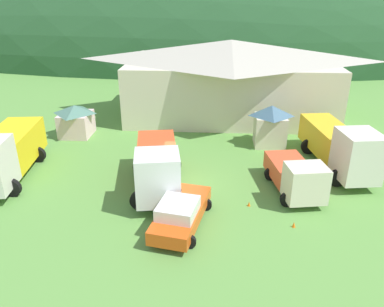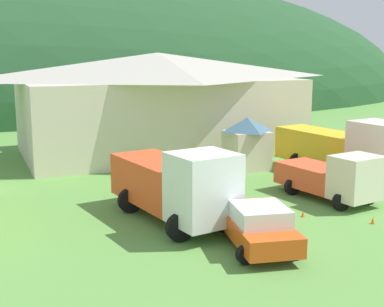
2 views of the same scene
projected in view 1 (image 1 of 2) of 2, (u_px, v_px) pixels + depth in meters
ground_plane at (184, 185)px, 23.38m from camera, size 200.00×200.00×0.00m
forested_hill_backdrop at (208, 49)px, 76.85m from camera, size 124.73×60.00×38.18m
depot_building at (230, 77)px, 35.23m from camera, size 19.97×11.52×6.99m
play_shed_cream at (270, 125)px, 28.78m from camera, size 2.51×2.36×3.18m
play_shed_pink at (76, 120)px, 30.87m from camera, size 2.58×2.79×2.57m
flatbed_truck_yellow at (4, 153)px, 23.49m from camera, size 3.86×8.23×3.47m
heavy_rig_white at (157, 165)px, 22.14m from camera, size 3.83×7.42×3.29m
light_truck_cream at (296, 176)px, 21.98m from camera, size 3.13×5.56×2.41m
heavy_rig_striped at (340, 145)px, 24.79m from camera, size 3.70×8.57×3.47m
service_pickup_orange at (181, 213)px, 19.00m from camera, size 3.04×5.32×1.66m
traffic_cone_near_pickup at (249, 206)px, 21.16m from camera, size 0.36×0.36×0.51m
traffic_cone_mid_row at (294, 227)px, 19.27m from camera, size 0.36×0.36×0.60m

